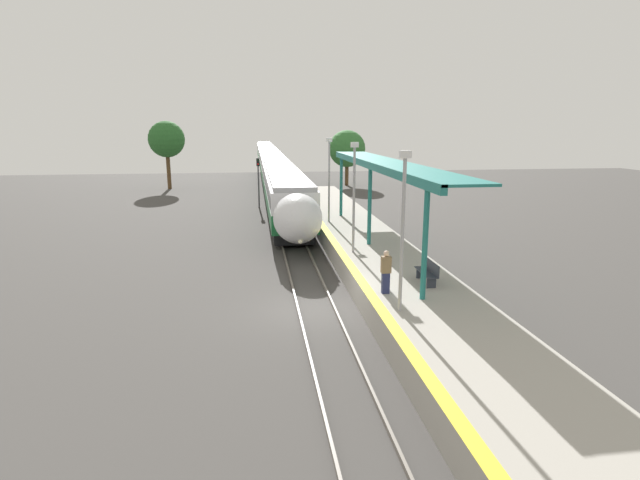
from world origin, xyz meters
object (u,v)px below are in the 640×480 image
at_px(lamppost_far, 329,174).
at_px(lamppost_mid, 354,190).
at_px(train, 271,164).
at_px(lamppost_near, 403,222).
at_px(platform_bench, 428,271).
at_px(railway_signal, 258,177).
at_px(person_waiting, 386,271).

bearing_deg(lamppost_far, lamppost_mid, -90.00).
xyz_separation_m(train, lamppost_near, (2.44, -52.07, 1.95)).
height_order(platform_bench, railway_signal, railway_signal).
height_order(platform_bench, lamppost_near, lamppost_near).
height_order(train, person_waiting, train).
height_order(train, lamppost_far, lamppost_far).
relative_size(platform_bench, lamppost_far, 0.32).
distance_m(platform_bench, railway_signal, 26.81).
relative_size(person_waiting, lamppost_far, 0.31).
relative_size(person_waiting, lamppost_mid, 0.31).
relative_size(platform_bench, lamppost_mid, 0.32).
bearing_deg(railway_signal, lamppost_mid, -78.18).
bearing_deg(lamppost_mid, platform_bench, -69.31).
distance_m(lamppost_near, lamppost_far, 16.03).
distance_m(person_waiting, lamppost_mid, 6.60).
bearing_deg(person_waiting, lamppost_mid, 89.85).
height_order(train, railway_signal, railway_signal).
bearing_deg(train, lamppost_mid, -86.82).
bearing_deg(lamppost_mid, person_waiting, -90.15).
bearing_deg(railway_signal, lamppost_far, -71.21).
distance_m(platform_bench, lamppost_mid, 6.14).
distance_m(railway_signal, lamppost_mid, 21.30).
xyz_separation_m(platform_bench, lamppost_mid, (-1.97, 5.22, 2.57)).
xyz_separation_m(platform_bench, railway_signal, (-6.32, 26.03, 1.14)).
height_order(train, lamppost_near, lamppost_near).
bearing_deg(lamppost_mid, railway_signal, 101.82).
height_order(person_waiting, lamppost_mid, lamppost_mid).
height_order(lamppost_near, lamppost_mid, same).
xyz_separation_m(lamppost_mid, lamppost_far, (0.00, 8.02, 0.00)).
height_order(railway_signal, lamppost_mid, lamppost_mid).
distance_m(train, lamppost_mid, 44.17).
relative_size(lamppost_near, lamppost_mid, 1.00).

